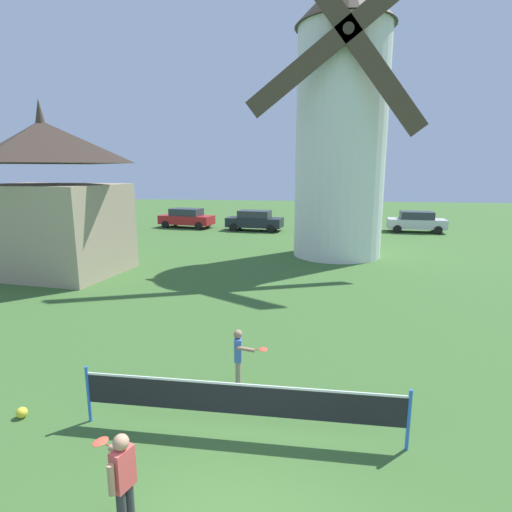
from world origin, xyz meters
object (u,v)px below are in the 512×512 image
object	(u,v)px
parked_car_red	(186,218)
parked_car_silver	(416,221)
stray_ball	(22,413)
parked_car_mustard	(338,220)
parked_car_black	(255,220)
player_far	(239,354)
tennis_net	(240,399)
player_near	(122,476)
windmill	(341,118)
chapel	(48,201)

from	to	relation	value
parked_car_red	parked_car_silver	size ratio (longest dim) A/B	1.07
stray_ball	parked_car_mustard	xyz separation A→B (m)	(7.15, 26.15, 0.71)
parked_car_black	parked_car_mustard	distance (m)	6.47
player_far	parked_car_black	xyz separation A→B (m)	(-3.11, 23.39, 0.09)
tennis_net	player_near	distance (m)	2.42
windmill	player_far	bearing A→B (deg)	-100.60
player_far	parked_car_red	size ratio (longest dim) A/B	0.27
parked_car_red	player_far	bearing A→B (deg)	-69.94
parked_car_red	tennis_net	bearing A→B (deg)	-70.53
player_far	parked_car_mustard	xyz separation A→B (m)	(3.28, 24.34, 0.09)
player_far	chapel	distance (m)	13.73
player_near	chapel	bearing A→B (deg)	126.71
stray_ball	parked_car_black	distance (m)	25.22
parked_car_red	player_near	bearing A→B (deg)	-74.02
windmill	parked_car_red	bearing A→B (deg)	140.28
player_near	parked_car_mustard	world-z (taller)	parked_car_mustard
player_near	parked_car_silver	size ratio (longest dim) A/B	0.32
parked_car_mustard	parked_car_silver	xyz separation A→B (m)	(5.84, 0.02, -0.00)
player_far	stray_ball	world-z (taller)	player_far
parked_car_silver	chapel	bearing A→B (deg)	-141.18
tennis_net	parked_car_red	size ratio (longest dim) A/B	1.25
stray_ball	tennis_net	bearing A→B (deg)	1.18
player_near	chapel	xyz separation A→B (m)	(-9.42, 12.64, 2.50)
player_far	stray_ball	distance (m)	4.32
windmill	parked_car_mustard	size ratio (longest dim) A/B	3.28
parked_car_black	chapel	bearing A→B (deg)	-115.99
windmill	parked_car_black	distance (m)	12.36
parked_car_black	parked_car_silver	size ratio (longest dim) A/B	1.04
parked_car_mustard	parked_car_silver	distance (m)	5.84
player_near	chapel	distance (m)	15.96
stray_ball	parked_car_black	world-z (taller)	parked_car_black
windmill	player_far	world-z (taller)	windmill
windmill	player_near	bearing A→B (deg)	-100.86
player_far	parked_car_red	xyz separation A→B (m)	(-8.87, 24.29, 0.09)
parked_car_red	chapel	bearing A→B (deg)	-95.04
windmill	player_near	distance (m)	19.93
parked_car_silver	chapel	world-z (taller)	chapel
parked_car_red	parked_car_silver	xyz separation A→B (m)	(17.99, 0.08, -0.00)
tennis_net	parked_car_mustard	distance (m)	26.23
parked_car_silver	parked_car_mustard	bearing A→B (deg)	-179.80
parked_car_black	chapel	xyz separation A→B (m)	(-7.12, -14.61, 2.47)
stray_ball	parked_car_silver	world-z (taller)	parked_car_silver
parked_car_mustard	tennis_net	bearing A→B (deg)	-96.47
windmill	parked_car_black	world-z (taller)	windmill
parked_car_mustard	parked_car_black	bearing A→B (deg)	-171.55
chapel	parked_car_mustard	bearing A→B (deg)	49.01
tennis_net	stray_ball	distance (m)	4.24
stray_ball	windmill	bearing A→B (deg)	68.12
tennis_net	parked_car_mustard	world-z (taller)	parked_car_mustard
player_near	parked_car_black	distance (m)	27.34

